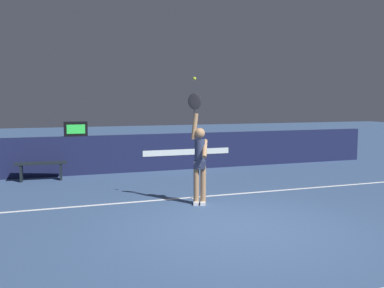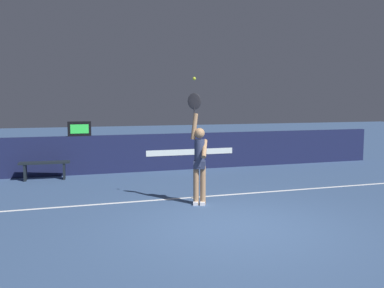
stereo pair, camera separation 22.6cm
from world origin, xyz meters
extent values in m
plane|color=#354E76|center=(0.00, 0.00, 0.00)|extent=(60.00, 60.00, 0.00)
cube|color=white|center=(0.00, 2.37, 0.00)|extent=(11.31, 0.09, 0.00)
cube|color=white|center=(0.00, 2.22, 0.00)|extent=(0.09, 0.30, 0.00)
cube|color=#161C41|center=(0.00, 6.26, 0.58)|extent=(15.73, 0.17, 1.16)
cube|color=silver|center=(1.15, 6.17, 0.56)|extent=(2.89, 0.01, 0.19)
cube|color=black|center=(-2.27, 6.26, 1.37)|extent=(0.67, 0.17, 0.43)
cube|color=#33E54C|center=(-2.27, 6.17, 1.37)|extent=(0.52, 0.01, 0.27)
cylinder|color=#9E7753|center=(0.00, 1.69, 0.41)|extent=(0.12, 0.12, 0.81)
cylinder|color=#9E7753|center=(-0.13, 1.75, 0.41)|extent=(0.12, 0.12, 0.81)
cube|color=white|center=(-0.01, 1.67, 0.04)|extent=(0.19, 0.26, 0.07)
cube|color=white|center=(-0.14, 1.73, 0.04)|extent=(0.19, 0.26, 0.07)
cylinder|color=#2D3552|center=(-0.07, 1.72, 1.10)|extent=(0.22, 0.22, 0.58)
cube|color=#2D3552|center=(-0.07, 1.72, 0.85)|extent=(0.31, 0.28, 0.16)
sphere|color=#9E7753|center=(-0.07, 1.72, 1.52)|extent=(0.22, 0.22, 0.22)
cylinder|color=#9E7753|center=(-0.17, 1.77, 1.66)|extent=(0.18, 0.15, 0.55)
cylinder|color=#9E7753|center=(0.01, 1.62, 1.20)|extent=(0.27, 0.44, 0.38)
ellipsoid|color=black|center=(-0.17, 1.77, 2.18)|extent=(0.31, 0.16, 0.38)
cylinder|color=black|center=(-0.17, 1.77, 1.99)|extent=(0.03, 0.03, 0.18)
sphere|color=#CCE02F|center=(-0.17, 1.76, 2.65)|extent=(0.07, 0.07, 0.07)
cube|color=black|center=(-3.26, 5.70, 0.48)|extent=(1.37, 0.43, 0.05)
cube|color=black|center=(-3.77, 5.73, 0.24)|extent=(0.08, 0.32, 0.48)
cube|color=black|center=(-2.74, 5.67, 0.24)|extent=(0.08, 0.32, 0.48)
camera|label=1|loc=(-3.14, -6.53, 2.19)|focal=39.52mm
camera|label=2|loc=(-2.93, -6.61, 2.19)|focal=39.52mm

